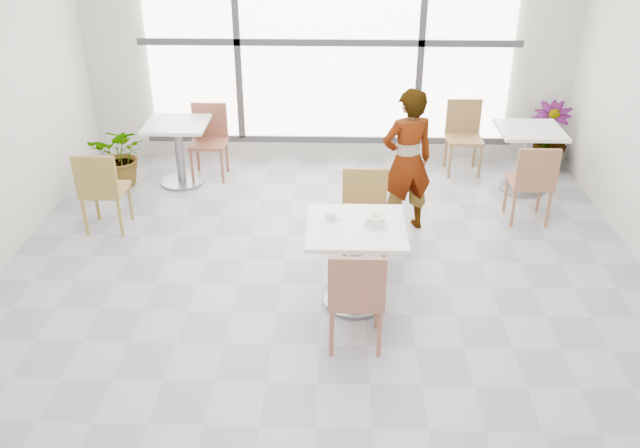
{
  "coord_description": "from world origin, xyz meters",
  "views": [
    {
      "loc": [
        0.12,
        -4.58,
        3.24
      ],
      "look_at": [
        0.0,
        -0.3,
        1.0
      ],
      "focal_mm": 37.22,
      "sensor_mm": 36.0,
      "label": 1
    }
  ],
  "objects_px": {
    "chair_far": "(365,210)",
    "plant_right": "(548,137)",
    "bg_table_left": "(179,144)",
    "bg_chair_right_far": "(464,131)",
    "bg_table_right": "(527,151)",
    "bg_chair_left_near": "(101,187)",
    "chair_near": "(356,294)",
    "oatmeal_bowl": "(375,220)",
    "person": "(407,161)",
    "bg_chair_right_near": "(533,179)",
    "plant_left": "(121,155)",
    "bg_chair_left_far": "(209,136)",
    "coffee_cup": "(330,216)",
    "main_table": "(356,250)"
  },
  "relations": [
    {
      "from": "bg_table_left",
      "to": "plant_right",
      "type": "bearing_deg",
      "value": 7.21
    },
    {
      "from": "chair_far",
      "to": "plant_left",
      "type": "relative_size",
      "value": 1.17
    },
    {
      "from": "coffee_cup",
      "to": "person",
      "type": "xyz_separation_m",
      "value": [
        0.74,
        1.3,
        -0.04
      ]
    },
    {
      "from": "chair_far",
      "to": "plant_right",
      "type": "xyz_separation_m",
      "value": [
        2.32,
        2.25,
        -0.08
      ]
    },
    {
      "from": "plant_left",
      "to": "bg_chair_left_near",
      "type": "bearing_deg",
      "value": -81.99
    },
    {
      "from": "bg_table_right",
      "to": "bg_chair_right_far",
      "type": "relative_size",
      "value": 0.86
    },
    {
      "from": "bg_table_right",
      "to": "bg_table_left",
      "type": "bearing_deg",
      "value": 178.73
    },
    {
      "from": "oatmeal_bowl",
      "to": "bg_table_left",
      "type": "bearing_deg",
      "value": 131.33
    },
    {
      "from": "plant_right",
      "to": "person",
      "type": "bearing_deg",
      "value": -139.09
    },
    {
      "from": "chair_far",
      "to": "oatmeal_bowl",
      "type": "xyz_separation_m",
      "value": [
        0.05,
        -0.78,
        0.29
      ]
    },
    {
      "from": "bg_table_left",
      "to": "bg_chair_right_far",
      "type": "bearing_deg",
      "value": 8.37
    },
    {
      "from": "chair_near",
      "to": "oatmeal_bowl",
      "type": "distance_m",
      "value": 0.71
    },
    {
      "from": "bg_chair_left_near",
      "to": "plant_left",
      "type": "height_order",
      "value": "bg_chair_left_near"
    },
    {
      "from": "main_table",
      "to": "bg_chair_right_far",
      "type": "bearing_deg",
      "value": 65.26
    },
    {
      "from": "chair_far",
      "to": "bg_table_left",
      "type": "bearing_deg",
      "value": 141.4
    },
    {
      "from": "plant_right",
      "to": "bg_chair_right_near",
      "type": "bearing_deg",
      "value": -111.12
    },
    {
      "from": "bg_chair_left_far",
      "to": "plant_right",
      "type": "height_order",
      "value": "bg_chair_left_far"
    },
    {
      "from": "bg_table_left",
      "to": "bg_chair_left_near",
      "type": "relative_size",
      "value": 0.86
    },
    {
      "from": "bg_table_left",
      "to": "bg_chair_left_far",
      "type": "bearing_deg",
      "value": 40.23
    },
    {
      "from": "chair_near",
      "to": "plant_right",
      "type": "relative_size",
      "value": 1.03
    },
    {
      "from": "bg_table_right",
      "to": "bg_chair_left_near",
      "type": "distance_m",
      "value": 4.66
    },
    {
      "from": "chair_far",
      "to": "bg_chair_right_far",
      "type": "relative_size",
      "value": 1.0
    },
    {
      "from": "chair_near",
      "to": "bg_table_right",
      "type": "height_order",
      "value": "chair_near"
    },
    {
      "from": "bg_chair_left_far",
      "to": "plant_left",
      "type": "height_order",
      "value": "bg_chair_left_far"
    },
    {
      "from": "person",
      "to": "bg_chair_right_near",
      "type": "bearing_deg",
      "value": 167.91
    },
    {
      "from": "bg_chair_right_far",
      "to": "plant_left",
      "type": "relative_size",
      "value": 1.17
    },
    {
      "from": "bg_chair_left_far",
      "to": "bg_chair_right_far",
      "type": "height_order",
      "value": "same"
    },
    {
      "from": "main_table",
      "to": "plant_left",
      "type": "bearing_deg",
      "value": 138.03
    },
    {
      "from": "oatmeal_bowl",
      "to": "bg_chair_left_far",
      "type": "bearing_deg",
      "value": 124.22
    },
    {
      "from": "chair_far",
      "to": "bg_chair_left_far",
      "type": "distance_m",
      "value": 2.66
    },
    {
      "from": "chair_far",
      "to": "bg_table_right",
      "type": "distance_m",
      "value": 2.48
    },
    {
      "from": "chair_far",
      "to": "bg_chair_left_near",
      "type": "bearing_deg",
      "value": 170.49
    },
    {
      "from": "person",
      "to": "plant_left",
      "type": "relative_size",
      "value": 2.0
    },
    {
      "from": "oatmeal_bowl",
      "to": "person",
      "type": "xyz_separation_m",
      "value": [
        0.38,
        1.39,
        -0.05
      ]
    },
    {
      "from": "bg_chair_right_near",
      "to": "plant_right",
      "type": "xyz_separation_m",
      "value": [
        0.58,
        1.49,
        -0.08
      ]
    },
    {
      "from": "bg_table_left",
      "to": "plant_left",
      "type": "relative_size",
      "value": 1.01
    },
    {
      "from": "bg_table_right",
      "to": "plant_right",
      "type": "bearing_deg",
      "value": 57.26
    },
    {
      "from": "bg_chair_right_near",
      "to": "chair_near",
      "type": "bearing_deg",
      "value": 49.44
    },
    {
      "from": "bg_table_right",
      "to": "chair_far",
      "type": "bearing_deg",
      "value": -139.96
    },
    {
      "from": "chair_near",
      "to": "plant_left",
      "type": "xyz_separation_m",
      "value": [
        -2.68,
        3.03,
        -0.13
      ]
    },
    {
      "from": "chair_far",
      "to": "bg_table_left",
      "type": "relative_size",
      "value": 1.16
    },
    {
      "from": "oatmeal_bowl",
      "to": "person",
      "type": "relative_size",
      "value": 0.14
    },
    {
      "from": "bg_chair_left_far",
      "to": "person",
      "type": "bearing_deg",
      "value": -30.89
    },
    {
      "from": "chair_near",
      "to": "plant_left",
      "type": "bearing_deg",
      "value": -48.53
    },
    {
      "from": "chair_near",
      "to": "bg_table_right",
      "type": "xyz_separation_m",
      "value": [
        2.01,
        3.0,
        -0.01
      ]
    },
    {
      "from": "main_table",
      "to": "bg_table_left",
      "type": "bearing_deg",
      "value": 129.07
    },
    {
      "from": "coffee_cup",
      "to": "bg_table_left",
      "type": "height_order",
      "value": "coffee_cup"
    },
    {
      "from": "chair_far",
      "to": "bg_table_right",
      "type": "height_order",
      "value": "chair_far"
    },
    {
      "from": "coffee_cup",
      "to": "bg_chair_right_far",
      "type": "bearing_deg",
      "value": 61.13
    },
    {
      "from": "plant_left",
      "to": "person",
      "type": "bearing_deg",
      "value": -17.38
    }
  ]
}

